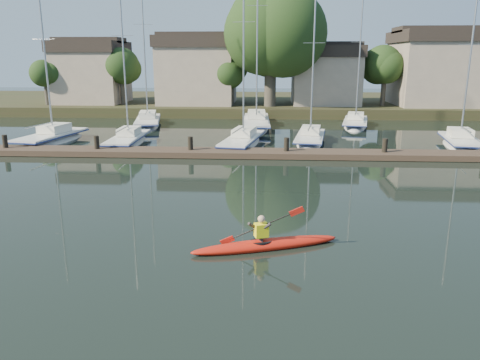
# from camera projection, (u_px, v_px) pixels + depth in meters

# --- Properties ---
(ground) EXTENTS (160.00, 160.00, 0.00)m
(ground) POSITION_uv_depth(u_px,v_px,m) (212.00, 241.00, 15.78)
(ground) COLOR black
(ground) RESTS_ON ground
(kayak) EXTENTS (4.92, 2.22, 1.59)m
(kayak) POSITION_uv_depth(u_px,v_px,m) (265.00, 243.00, 15.15)
(kayak) COLOR red
(kayak) RESTS_ON ground
(dock) EXTENTS (34.00, 2.00, 1.80)m
(dock) POSITION_uv_depth(u_px,v_px,m) (238.00, 153.00, 29.24)
(dock) COLOR #483629
(dock) RESTS_ON ground
(sailboat_0) EXTENTS (3.49, 8.21, 12.62)m
(sailboat_0) POSITION_uv_depth(u_px,v_px,m) (52.00, 145.00, 34.06)
(sailboat_0) COLOR silver
(sailboat_0) RESTS_ON ground
(sailboat_1) EXTENTS (2.16, 7.91, 12.84)m
(sailboat_1) POSITION_uv_depth(u_px,v_px,m) (128.00, 146.00, 33.50)
(sailboat_1) COLOR silver
(sailboat_1) RESTS_ON ground
(sailboat_2) EXTENTS (3.43, 8.82, 14.24)m
(sailboat_2) POSITION_uv_depth(u_px,v_px,m) (243.00, 148.00, 33.00)
(sailboat_2) COLOR silver
(sailboat_2) RESTS_ON ground
(sailboat_3) EXTENTS (3.04, 7.71, 12.11)m
(sailboat_3) POSITION_uv_depth(u_px,v_px,m) (310.00, 145.00, 33.96)
(sailboat_3) COLOR silver
(sailboat_3) RESTS_ON ground
(sailboat_4) EXTENTS (3.22, 7.28, 11.96)m
(sailboat_4) POSITION_uv_depth(u_px,v_px,m) (460.00, 149.00, 32.49)
(sailboat_4) COLOR silver
(sailboat_4) RESTS_ON ground
(sailboat_5) EXTENTS (3.88, 9.35, 15.08)m
(sailboat_5) POSITION_uv_depth(u_px,v_px,m) (148.00, 127.00, 42.61)
(sailboat_5) COLOR silver
(sailboat_5) RESTS_ON ground
(sailboat_6) EXTENTS (2.62, 11.09, 17.54)m
(sailboat_6) POSITION_uv_depth(u_px,v_px,m) (256.00, 129.00, 41.90)
(sailboat_6) COLOR silver
(sailboat_6) RESTS_ON ground
(sailboat_7) EXTENTS (3.58, 8.09, 12.64)m
(sailboat_7) POSITION_uv_depth(u_px,v_px,m) (355.00, 128.00, 41.91)
(sailboat_7) COLOR silver
(sailboat_7) RESTS_ON ground
(shore) EXTENTS (90.00, 25.25, 12.75)m
(shore) POSITION_uv_depth(u_px,v_px,m) (267.00, 82.00, 53.75)
(shore) COLOR #272E17
(shore) RESTS_ON ground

